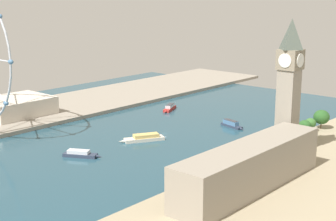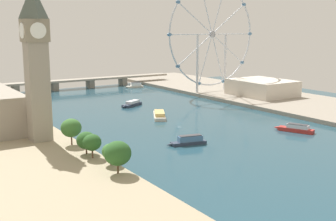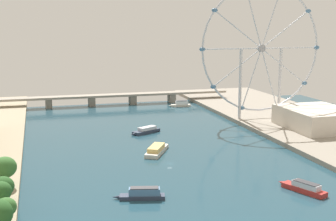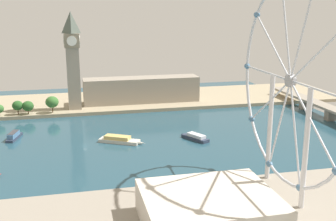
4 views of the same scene
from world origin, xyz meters
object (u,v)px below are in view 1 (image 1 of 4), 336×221
at_px(riverside_hall, 16,106).
at_px(tour_boat_0, 80,154).
at_px(tour_boat_3, 232,124).
at_px(tour_boat_4, 170,108).
at_px(tour_boat_1, 144,138).
at_px(clock_tower, 289,86).
at_px(parliament_block, 250,167).

distance_m(riverside_hall, tour_boat_0, 124.05).
height_order(tour_boat_0, tour_boat_3, tour_boat_3).
bearing_deg(tour_boat_4, tour_boat_1, 7.07).
height_order(clock_tower, tour_boat_1, clock_tower).
xyz_separation_m(clock_tower, tour_boat_3, (70.22, -43.64, -44.65)).
distance_m(tour_boat_1, tour_boat_3, 76.14).
bearing_deg(tour_boat_0, tour_boat_4, 78.84).
distance_m(clock_tower, tour_boat_3, 93.97).
bearing_deg(tour_boat_4, clock_tower, 45.62).
bearing_deg(clock_tower, tour_boat_3, -31.86).
height_order(parliament_block, tour_boat_1, parliament_block).
relative_size(parliament_block, riverside_hall, 1.99).
height_order(clock_tower, tour_boat_0, clock_tower).
height_order(riverside_hall, tour_boat_4, riverside_hall).
bearing_deg(parliament_block, tour_boat_3, -51.72).
xyz_separation_m(tour_boat_1, tour_boat_4, (49.23, -83.71, 0.07)).
relative_size(tour_boat_0, tour_boat_1, 0.78).
bearing_deg(tour_boat_1, parliament_block, 101.75).
bearing_deg(tour_boat_3, parliament_block, -38.21).
bearing_deg(riverside_hall, clock_tower, -167.02).
xyz_separation_m(clock_tower, riverside_hall, (220.95, 50.92, -36.85)).
relative_size(tour_boat_1, tour_boat_3, 1.32).
xyz_separation_m(tour_boat_0, tour_boat_3, (-30.66, -124.68, 0.42)).
bearing_deg(parliament_block, riverside_hall, -2.73).
bearing_deg(parliament_block, clock_tower, -77.98).
xyz_separation_m(riverside_hall, tour_boat_0, (-120.06, 30.12, -8.23)).
bearing_deg(tour_boat_1, clock_tower, 135.57).
height_order(clock_tower, tour_boat_3, clock_tower).
height_order(riverside_hall, tour_boat_3, riverside_hall).
distance_m(parliament_block, tour_boat_3, 135.24).
bearing_deg(clock_tower, tour_boat_0, 38.77).
bearing_deg(parliament_block, tour_boat_4, -36.69).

